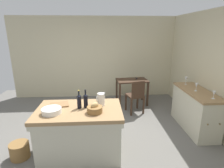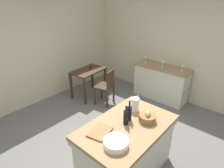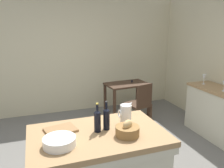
% 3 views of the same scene
% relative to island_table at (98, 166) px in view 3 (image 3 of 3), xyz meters
% --- Properties ---
extents(wall_back, '(5.32, 0.12, 2.60)m').
position_rel_island_table_xyz_m(wall_back, '(0.21, 3.08, 0.83)').
color(wall_back, beige).
rests_on(wall_back, ground).
extents(island_table, '(1.44, 0.91, 0.88)m').
position_rel_island_table_xyz_m(island_table, '(0.00, 0.00, 0.00)').
color(island_table, '#99754C').
rests_on(island_table, ground).
extents(side_cabinet, '(0.52, 1.41, 0.90)m').
position_rel_island_table_xyz_m(side_cabinet, '(2.47, 0.75, -0.02)').
color(side_cabinet, '#99754C').
rests_on(side_cabinet, ground).
extents(writing_desk, '(0.95, 0.64, 0.81)m').
position_rel_island_table_xyz_m(writing_desk, '(1.30, 2.28, 0.16)').
color(writing_desk, '#3D281C').
rests_on(writing_desk, ground).
extents(wooden_chair, '(0.49, 0.49, 0.92)m').
position_rel_island_table_xyz_m(wooden_chair, '(1.30, 1.63, 0.03)').
color(wooden_chair, '#3D281C').
rests_on(wooden_chair, ground).
extents(pitcher, '(0.17, 0.13, 0.26)m').
position_rel_island_table_xyz_m(pitcher, '(0.37, 0.14, 0.52)').
color(pitcher, white).
rests_on(pitcher, island_table).
extents(wash_bowl, '(0.31, 0.31, 0.09)m').
position_rel_island_table_xyz_m(wash_bowl, '(-0.41, -0.14, 0.45)').
color(wash_bowl, white).
rests_on(wash_bowl, island_table).
extents(bread_basket, '(0.25, 0.25, 0.17)m').
position_rel_island_table_xyz_m(bread_basket, '(0.27, -0.16, 0.46)').
color(bread_basket, olive).
rests_on(bread_basket, island_table).
extents(cutting_board, '(0.37, 0.31, 0.02)m').
position_rel_island_table_xyz_m(cutting_board, '(-0.37, 0.18, 0.41)').
color(cutting_board, olive).
rests_on(cutting_board, island_table).
extents(wine_bottle_dark, '(0.07, 0.07, 0.32)m').
position_rel_island_table_xyz_m(wine_bottle_dark, '(0.11, 0.05, 0.53)').
color(wine_bottle_dark, black).
rests_on(wine_bottle_dark, island_table).
extents(wine_bottle_amber, '(0.07, 0.07, 0.32)m').
position_rel_island_table_xyz_m(wine_bottle_amber, '(0.01, 0.03, 0.53)').
color(wine_bottle_amber, black).
rests_on(wine_bottle_amber, island_table).
extents(wine_glass_left, '(0.07, 0.07, 0.17)m').
position_rel_island_table_xyz_m(wine_glass_left, '(2.42, 0.74, 0.54)').
color(wine_glass_left, white).
rests_on(wine_glass_left, side_cabinet).
extents(wine_glass_middle, '(0.07, 0.07, 0.19)m').
position_rel_island_table_xyz_m(wine_glass_middle, '(2.43, 1.24, 0.55)').
color(wine_glass_middle, white).
rests_on(wine_glass_middle, side_cabinet).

